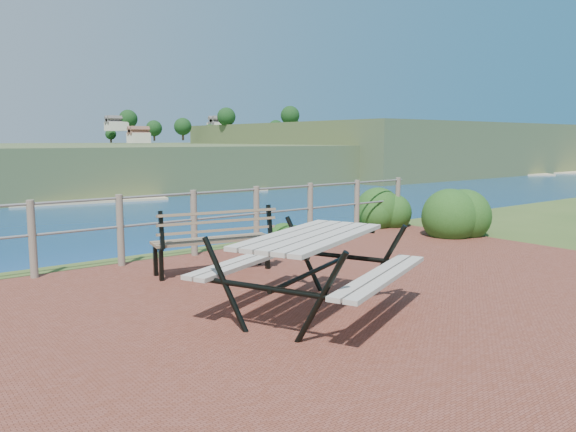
{
  "coord_description": "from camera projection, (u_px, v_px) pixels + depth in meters",
  "views": [
    {
      "loc": [
        -4.02,
        -4.18,
        1.77
      ],
      "look_at": [
        0.57,
        1.75,
        0.75
      ],
      "focal_mm": 35.0,
      "sensor_mm": 36.0,
      "label": 1
    }
  ],
  "objects": [
    {
      "name": "ground",
      "position": [
        346.0,
        308.0,
        5.95
      ],
      "size": [
        10.0,
        7.0,
        0.12
      ],
      "primitive_type": "cube",
      "color": "brown",
      "rests_on": "ground"
    },
    {
      "name": "safety_railing",
      "position": [
        194.0,
        219.0,
        8.5
      ],
      "size": [
        9.4,
        0.1,
        1.0
      ],
      "color": "#6B5B4C",
      "rests_on": "ground"
    },
    {
      "name": "distant_bay",
      "position": [
        316.0,
        146.0,
        269.86
      ],
      "size": [
        290.0,
        232.36,
        24.0
      ],
      "color": "#3C5329",
      "rests_on": "ground"
    },
    {
      "name": "picnic_table",
      "position": [
        311.0,
        265.0,
        5.67
      ],
      "size": [
        2.08,
        1.55,
        0.81
      ],
      "rotation": [
        0.0,
        0.0,
        0.41
      ],
      "color": "#A19D90",
      "rests_on": "ground"
    },
    {
      "name": "park_bench",
      "position": [
        212.0,
        230.0,
        7.41
      ],
      "size": [
        1.63,
        0.69,
        0.89
      ],
      "rotation": [
        0.0,
        0.0,
        -0.19
      ],
      "color": "brown",
      "rests_on": "ground"
    },
    {
      "name": "shrub_right_front",
      "position": [
        465.0,
        236.0,
        10.4
      ],
      "size": [
        1.26,
        1.26,
        1.8
      ],
      "primitive_type": "ellipsoid",
      "color": "#1D4415",
      "rests_on": "ground"
    },
    {
      "name": "shrub_right_edge",
      "position": [
        388.0,
        227.0,
        11.5
      ],
      "size": [
        0.98,
        0.98,
        1.41
      ],
      "primitive_type": "ellipsoid",
      "color": "#1D4415",
      "rests_on": "ground"
    },
    {
      "name": "shrub_lip_east",
      "position": [
        294.0,
        238.0,
        10.21
      ],
      "size": [
        0.68,
        0.68,
        0.39
      ],
      "primitive_type": "ellipsoid",
      "color": "#1D4415",
      "rests_on": "ground"
    }
  ]
}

